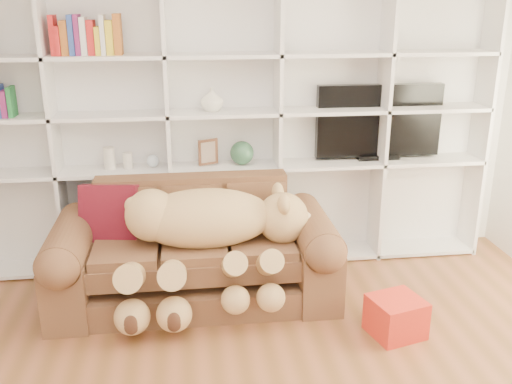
{
  "coord_description": "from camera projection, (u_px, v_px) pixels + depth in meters",
  "views": [
    {
      "loc": [
        -0.31,
        -2.21,
        2.18
      ],
      "look_at": [
        0.18,
        1.63,
        0.85
      ],
      "focal_mm": 40.0,
      "sensor_mm": 36.0,
      "label": 1
    }
  ],
  "objects": [
    {
      "name": "wall_back",
      "position": [
        222.0,
        102.0,
        4.72
      ],
      "size": [
        5.0,
        0.02,
        2.7
      ],
      "primitive_type": "cube",
      "color": "silver",
      "rests_on": "floor"
    },
    {
      "name": "bookshelf",
      "position": [
        193.0,
        111.0,
        4.58
      ],
      "size": [
        4.43,
        0.35,
        2.4
      ],
      "color": "white",
      "rests_on": "floor"
    },
    {
      "name": "sofa",
      "position": [
        195.0,
        257.0,
        4.27
      ],
      "size": [
        2.08,
        0.9,
        0.87
      ],
      "color": "brown",
      "rests_on": "floor"
    },
    {
      "name": "teddy_bear",
      "position": [
        207.0,
        233.0,
        4.03
      ],
      "size": [
        1.45,
        0.82,
        0.84
      ],
      "rotation": [
        0.0,
        0.0,
        0.17
      ],
      "color": "tan",
      "rests_on": "sofa"
    },
    {
      "name": "throw_pillow",
      "position": [
        109.0,
        213.0,
        4.22
      ],
      "size": [
        0.45,
        0.3,
        0.44
      ],
      "primitive_type": "cube",
      "rotation": [
        -0.24,
        0.0,
        -0.15
      ],
      "color": "maroon",
      "rests_on": "sofa"
    },
    {
      "name": "gift_box",
      "position": [
        396.0,
        317.0,
        3.85
      ],
      "size": [
        0.4,
        0.38,
        0.26
      ],
      "primitive_type": "cube",
      "rotation": [
        0.0,
        0.0,
        0.27
      ],
      "color": "red",
      "rests_on": "floor"
    },
    {
      "name": "tv",
      "position": [
        379.0,
        122.0,
        4.8
      ],
      "size": [
        1.07,
        0.18,
        0.63
      ],
      "color": "black",
      "rests_on": "bookshelf"
    },
    {
      "name": "picture_frame",
      "position": [
        208.0,
        152.0,
        4.64
      ],
      "size": [
        0.17,
        0.09,
        0.21
      ],
      "primitive_type": "cube",
      "rotation": [
        0.0,
        0.0,
        0.39
      ],
      "color": "#522E1C",
      "rests_on": "bookshelf"
    },
    {
      "name": "green_vase",
      "position": [
        242.0,
        153.0,
        4.68
      ],
      "size": [
        0.2,
        0.2,
        0.2
      ],
      "primitive_type": "sphere",
      "color": "#305D3F",
      "rests_on": "bookshelf"
    },
    {
      "name": "figurine_tall",
      "position": [
        109.0,
        158.0,
        4.56
      ],
      "size": [
        0.11,
        0.11,
        0.18
      ],
      "primitive_type": "cylinder",
      "rotation": [
        0.0,
        0.0,
        0.26
      ],
      "color": "beige",
      "rests_on": "bookshelf"
    },
    {
      "name": "figurine_short",
      "position": [
        128.0,
        161.0,
        4.58
      ],
      "size": [
        0.1,
        0.1,
        0.13
      ],
      "primitive_type": "cylinder",
      "rotation": [
        0.0,
        0.0,
        -0.4
      ],
      "color": "beige",
      "rests_on": "bookshelf"
    },
    {
      "name": "snow_globe",
      "position": [
        153.0,
        161.0,
        4.61
      ],
      "size": [
        0.1,
        0.1,
        0.1
      ],
      "primitive_type": "sphere",
      "color": "silver",
      "rests_on": "bookshelf"
    },
    {
      "name": "shelf_vase",
      "position": [
        212.0,
        99.0,
        4.51
      ],
      "size": [
        0.2,
        0.2,
        0.19
      ],
      "primitive_type": "imported",
      "rotation": [
        0.0,
        0.0,
        0.1
      ],
      "color": "white",
      "rests_on": "bookshelf"
    }
  ]
}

